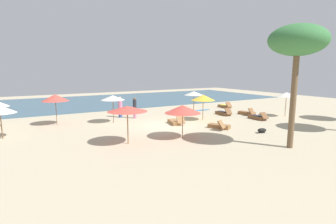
% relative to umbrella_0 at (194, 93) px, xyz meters
% --- Properties ---
extents(ground_plane, '(60.00, 60.00, 0.00)m').
position_rel_umbrella_0_xyz_m(ground_plane, '(-4.56, -3.08, -1.95)').
color(ground_plane, '#BCAD8E').
extents(ocean_water, '(48.00, 16.00, 0.06)m').
position_rel_umbrella_0_xyz_m(ocean_water, '(-4.56, 13.92, -1.92)').
color(ocean_water, '#3D6075').
rests_on(ocean_water, ground_plane).
extents(umbrella_0, '(1.76, 1.76, 2.13)m').
position_rel_umbrella_0_xyz_m(umbrella_0, '(0.00, 0.00, 0.00)').
color(umbrella_0, brown).
rests_on(umbrella_0, ground_plane).
extents(umbrella_1, '(1.92, 1.92, 2.08)m').
position_rel_umbrella_0_xyz_m(umbrella_1, '(-0.98, -2.65, -0.09)').
color(umbrella_1, olive).
rests_on(umbrella_1, ground_plane).
extents(umbrella_2, '(1.72, 1.72, 2.14)m').
position_rel_umbrella_0_xyz_m(umbrella_2, '(6.37, -4.89, -0.01)').
color(umbrella_2, olive).
rests_on(umbrella_2, ground_plane).
extents(umbrella_3, '(1.94, 1.94, 2.28)m').
position_rel_umbrella_0_xyz_m(umbrella_3, '(-11.55, 1.35, 0.09)').
color(umbrella_3, brown).
rests_on(umbrella_3, ground_plane).
extents(umbrella_4, '(2.18, 2.18, 2.00)m').
position_rel_umbrella_0_xyz_m(umbrella_4, '(-5.48, -6.55, -0.19)').
color(umbrella_4, brown).
rests_on(umbrella_4, ground_plane).
extents(umbrella_5, '(2.20, 2.20, 2.13)m').
position_rel_umbrella_0_xyz_m(umbrella_5, '(-8.80, -6.10, 0.02)').
color(umbrella_5, olive).
rests_on(umbrella_5, ground_plane).
extents(umbrella_6, '(1.80, 1.80, 2.01)m').
position_rel_umbrella_0_xyz_m(umbrella_6, '(-14.92, -1.37, -0.17)').
color(umbrella_6, brown).
rests_on(umbrella_6, ground_plane).
extents(umbrella_8, '(1.83, 1.83, 2.13)m').
position_rel_umbrella_0_xyz_m(umbrella_8, '(-7.62, 0.01, 0.00)').
color(umbrella_8, brown).
rests_on(umbrella_8, ground_plane).
extents(lounger_0, '(0.65, 1.69, 0.71)m').
position_rel_umbrella_0_xyz_m(lounger_0, '(2.14, -1.62, -1.77)').
color(lounger_0, brown).
rests_on(lounger_0, ground_plane).
extents(lounger_1, '(0.88, 1.75, 0.71)m').
position_rel_umbrella_0_xyz_m(lounger_1, '(4.06, -2.66, -1.78)').
color(lounger_1, brown).
rests_on(lounger_1, ground_plane).
extents(lounger_2, '(0.65, 1.71, 0.69)m').
position_rel_umbrella_0_xyz_m(lounger_2, '(5.39, 1.80, -1.77)').
color(lounger_2, brown).
rests_on(lounger_2, ground_plane).
extents(lounger_3, '(0.96, 1.76, 0.71)m').
position_rel_umbrella_0_xyz_m(lounger_3, '(-3.80, -2.87, -1.78)').
color(lounger_3, olive).
rests_on(lounger_3, ground_plane).
extents(lounger_4, '(1.31, 1.75, 0.71)m').
position_rel_umbrella_0_xyz_m(lounger_4, '(-1.87, -5.71, -1.78)').
color(lounger_4, olive).
rests_on(lounger_4, ground_plane).
extents(lounger_5, '(0.67, 1.73, 0.67)m').
position_rel_umbrella_0_xyz_m(lounger_5, '(3.15, -4.68, -1.77)').
color(lounger_5, brown).
rests_on(lounger_5, ground_plane).
extents(person_0, '(0.35, 0.35, 1.77)m').
position_rel_umbrella_0_xyz_m(person_0, '(-5.45, 0.90, -1.04)').
color(person_0, '#D17299').
rests_on(person_0, ground_plane).
extents(person_1, '(0.39, 0.39, 1.80)m').
position_rel_umbrella_0_xyz_m(person_1, '(-6.37, 1.92, -1.04)').
color(person_1, '#2D4C8C').
rests_on(person_1, ground_plane).
extents(palm_2, '(2.86, 2.86, 6.33)m').
position_rel_umbrella_0_xyz_m(palm_2, '(-1.65, -11.07, 3.49)').
color(palm_2, brown).
rests_on(palm_2, ground_plane).
extents(dog, '(0.70, 0.47, 0.32)m').
position_rel_umbrella_0_xyz_m(dog, '(-0.32, -8.08, -1.78)').
color(dog, black).
rests_on(dog, ground_plane).
extents(surfboard, '(1.83, 0.41, 0.07)m').
position_rel_umbrella_0_xyz_m(surfboard, '(2.16, 1.52, -1.91)').
color(surfboard, '#338CCC').
rests_on(surfboard, ground_plane).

